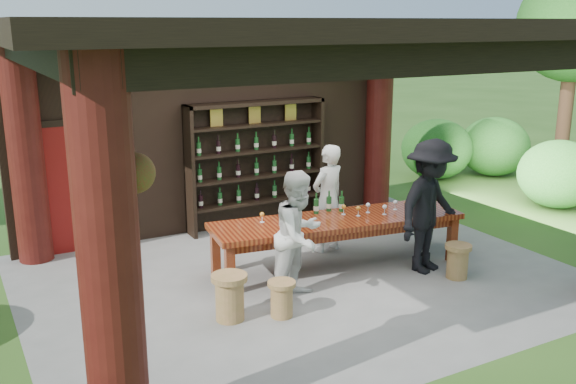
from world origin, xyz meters
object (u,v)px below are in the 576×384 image
napkin_basket (290,222)px  stool_far_left (230,296)px  guest_man (430,206)px  stool_near_right (458,260)px  guest_woman (299,235)px  stool_near_left (282,298)px  wine_shelf (256,165)px  host (328,198)px  tasting_table (337,226)px

napkin_basket → stool_far_left: bearing=-147.7°
stool_far_left → guest_man: 3.19m
stool_near_right → guest_man: guest_man is taller
guest_woman → stool_near_left: bearing=-164.4°
guest_woman → guest_man: bearing=-26.7°
guest_man → wine_shelf: bearing=94.8°
stool_near_left → stool_near_right: size_ratio=0.92×
stool_near_right → guest_woman: size_ratio=0.29×
stool_near_left → stool_near_right: (2.72, -0.11, 0.02)m
stool_far_left → napkin_basket: size_ratio=2.21×
stool_far_left → guest_man: size_ratio=0.30×
wine_shelf → host: size_ratio=1.47×
wine_shelf → stool_far_left: 3.78m
stool_far_left → napkin_basket: bearing=32.3°
host → tasting_table: bearing=54.3°
stool_near_left → guest_man: 2.66m
stool_far_left → guest_woman: size_ratio=0.34×
stool_near_left → guest_woman: 0.86m
stool_near_right → napkin_basket: (-2.04, 1.13, 0.56)m
stool_far_left → napkin_basket: napkin_basket is taller
host → napkin_basket: (-1.05, -0.70, -0.02)m
stool_far_left → wine_shelf: bearing=58.9°
host → wine_shelf: bearing=-90.9°
stool_near_right → napkin_basket: size_ratio=1.88×
wine_shelf → guest_woman: bearing=-106.0°
tasting_table → guest_man: size_ratio=1.97×
stool_near_right → tasting_table: bearing=137.6°
wine_shelf → stool_near_right: 3.86m
stool_near_right → guest_woman: (-2.26, 0.50, 0.59)m
tasting_table → stool_far_left: bearing=-158.3°
wine_shelf → tasting_table: wine_shelf is taller
tasting_table → stool_near_right: (1.25, -1.15, -0.38)m
stool_far_left → host: host is taller
stool_near_left → stool_near_right: bearing=-2.3°
stool_near_left → stool_far_left: (-0.59, 0.22, 0.07)m
guest_man → host: bearing=103.1°
wine_shelf → guest_man: size_ratio=1.30×
stool_far_left → guest_woman: (1.05, 0.17, 0.54)m
tasting_table → napkin_basket: 0.81m
stool_far_left → napkin_basket: (1.26, 0.80, 0.52)m
wine_shelf → napkin_basket: bearing=-105.3°
host → stool_far_left: bearing=18.3°
napkin_basket → stool_near_right: bearing=-28.9°
napkin_basket → guest_woman: bearing=-108.7°
host → guest_woman: guest_woman is taller
stool_near_right → stool_far_left: bearing=174.3°
guest_woman → napkin_basket: bearing=46.8°
host → guest_man: 1.62m
tasting_table → host: size_ratio=2.24×
tasting_table → host: bearing=68.9°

